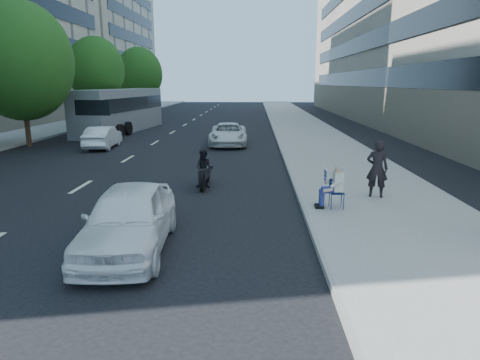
{
  "coord_description": "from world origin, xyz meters",
  "views": [
    {
      "loc": [
        -0.02,
        -7.26,
        3.79
      ],
      "look_at": [
        -0.38,
        2.85,
        1.49
      ],
      "focal_mm": 32.0,
      "sensor_mm": 36.0,
      "label": 1
    }
  ],
  "objects_px": {
    "white_sedan_near": "(129,218)",
    "white_sedan_mid": "(103,137)",
    "pedestrian_woman": "(377,169)",
    "white_sedan_far": "(228,134)",
    "seated_protester": "(333,184)",
    "bus": "(121,111)",
    "motorcycle": "(205,171)"
  },
  "relations": [
    {
      "from": "white_sedan_near",
      "to": "motorcycle",
      "type": "bearing_deg",
      "value": 76.94
    },
    {
      "from": "white_sedan_near",
      "to": "white_sedan_mid",
      "type": "height_order",
      "value": "white_sedan_near"
    },
    {
      "from": "white_sedan_near",
      "to": "white_sedan_far",
      "type": "height_order",
      "value": "white_sedan_near"
    },
    {
      "from": "white_sedan_mid",
      "to": "bus",
      "type": "height_order",
      "value": "bus"
    },
    {
      "from": "motorcycle",
      "to": "bus",
      "type": "xyz_separation_m",
      "value": [
        -8.76,
        18.47,
        1.0
      ]
    },
    {
      "from": "pedestrian_woman",
      "to": "motorcycle",
      "type": "height_order",
      "value": "pedestrian_woman"
    },
    {
      "from": "white_sedan_near",
      "to": "bus",
      "type": "bearing_deg",
      "value": 104.04
    },
    {
      "from": "white_sedan_mid",
      "to": "bus",
      "type": "distance_m",
      "value": 9.04
    },
    {
      "from": "white_sedan_mid",
      "to": "bus",
      "type": "xyz_separation_m",
      "value": [
        -1.58,
        8.85,
        0.99
      ]
    },
    {
      "from": "white_sedan_near",
      "to": "white_sedan_mid",
      "type": "relative_size",
      "value": 1.13
    },
    {
      "from": "white_sedan_mid",
      "to": "white_sedan_far",
      "type": "height_order",
      "value": "white_sedan_far"
    },
    {
      "from": "seated_protester",
      "to": "white_sedan_near",
      "type": "height_order",
      "value": "white_sedan_near"
    },
    {
      "from": "white_sedan_far",
      "to": "bus",
      "type": "bearing_deg",
      "value": 138.22
    },
    {
      "from": "white_sedan_far",
      "to": "bus",
      "type": "distance_m",
      "value": 11.63
    },
    {
      "from": "seated_protester",
      "to": "white_sedan_far",
      "type": "relative_size",
      "value": 0.27
    },
    {
      "from": "seated_protester",
      "to": "white_sedan_far",
      "type": "distance_m",
      "value": 14.62
    },
    {
      "from": "white_sedan_mid",
      "to": "seated_protester",
      "type": "bearing_deg",
      "value": 128.04
    },
    {
      "from": "pedestrian_woman",
      "to": "white_sedan_far",
      "type": "height_order",
      "value": "pedestrian_woman"
    },
    {
      "from": "seated_protester",
      "to": "pedestrian_woman",
      "type": "height_order",
      "value": "pedestrian_woman"
    },
    {
      "from": "white_sedan_near",
      "to": "bus",
      "type": "xyz_separation_m",
      "value": [
        -7.73,
        24.55,
        0.88
      ]
    },
    {
      "from": "pedestrian_woman",
      "to": "white_sedan_mid",
      "type": "relative_size",
      "value": 0.48
    },
    {
      "from": "pedestrian_woman",
      "to": "white_sedan_mid",
      "type": "height_order",
      "value": "pedestrian_woman"
    },
    {
      "from": "seated_protester",
      "to": "white_sedan_near",
      "type": "xyz_separation_m",
      "value": [
        -5.2,
        -3.1,
        -0.12
      ]
    },
    {
      "from": "pedestrian_woman",
      "to": "white_sedan_mid",
      "type": "bearing_deg",
      "value": -24.78
    },
    {
      "from": "seated_protester",
      "to": "pedestrian_woman",
      "type": "bearing_deg",
      "value": 38.78
    },
    {
      "from": "pedestrian_woman",
      "to": "white_sedan_near",
      "type": "relative_size",
      "value": 0.42
    },
    {
      "from": "bus",
      "to": "white_sedan_mid",
      "type": "bearing_deg",
      "value": -73.3
    },
    {
      "from": "white_sedan_far",
      "to": "motorcycle",
      "type": "relative_size",
      "value": 2.38
    },
    {
      "from": "pedestrian_woman",
      "to": "white_sedan_far",
      "type": "distance_m",
      "value": 13.94
    },
    {
      "from": "pedestrian_woman",
      "to": "white_sedan_far",
      "type": "relative_size",
      "value": 0.38
    },
    {
      "from": "pedestrian_woman",
      "to": "white_sedan_mid",
      "type": "xyz_separation_m",
      "value": [
        -12.98,
        11.29,
        -0.44
      ]
    },
    {
      "from": "white_sedan_far",
      "to": "white_sedan_mid",
      "type": "bearing_deg",
      "value": -170.98
    }
  ]
}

